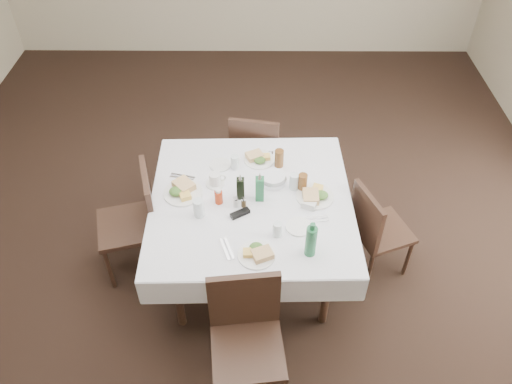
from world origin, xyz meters
TOP-DOWN VIEW (x-y plane):
  - ground_plane at (0.00, 0.00)m, footprint 7.00×7.00m
  - room_shell at (0.00, 0.00)m, footprint 6.04×7.04m
  - dining_table at (0.14, -0.17)m, footprint 1.48×1.48m
  - chair_north at (0.17, 0.71)m, footprint 0.49×0.49m
  - chair_south at (0.12, -1.09)m, footprint 0.49×0.49m
  - chair_east at (1.06, -0.18)m, footprint 0.51×0.51m
  - chair_west at (-0.72, -0.13)m, footprint 0.54×0.54m
  - meal_north at (0.19, 0.26)m, footprint 0.24×0.24m
  - meal_south at (0.18, -0.69)m, footprint 0.24×0.24m
  - meal_east at (0.59, -0.16)m, footprint 0.27×0.27m
  - meal_west at (-0.36, -0.11)m, footprint 0.29×0.29m
  - side_plate_a at (-0.11, 0.20)m, footprint 0.17×0.17m
  - side_plate_b at (0.46, -0.45)m, footprint 0.18×0.18m
  - water_n at (0.01, 0.17)m, footprint 0.06×0.06m
  - water_s at (0.32, -0.52)m, footprint 0.06×0.06m
  - water_e at (0.45, -0.06)m, footprint 0.07×0.07m
  - water_w at (-0.22, -0.33)m, footprint 0.07×0.07m
  - iced_tea_a at (0.35, 0.20)m, footprint 0.07×0.07m
  - iced_tea_b at (0.51, -0.07)m, footprint 0.07×0.07m
  - bread_basket at (0.30, 0.01)m, footprint 0.20×0.20m
  - oil_cruet_dark at (0.06, -0.16)m, footprint 0.05×0.05m
  - oil_cruet_green at (0.20, -0.17)m, footprint 0.06×0.06m
  - ketchup_bottle at (-0.09, -0.21)m, footprint 0.06×0.06m
  - salt_shaker at (0.03, -0.25)m, footprint 0.04×0.04m
  - pepper_shaker at (0.09, -0.25)m, footprint 0.03×0.03m
  - coffee_mug at (-0.13, -0.02)m, footprint 0.15×0.14m
  - sunglasses at (0.06, -0.33)m, footprint 0.14×0.11m
  - green_bottle at (0.52, -0.67)m, footprint 0.07×0.07m
  - sugar_caddy at (0.54, -0.26)m, footprint 0.11×0.09m
  - cutlery_n at (0.28, 0.29)m, footprint 0.05×0.16m
  - cutlery_s at (-0.01, -0.64)m, footprint 0.11×0.20m
  - cutlery_e at (0.57, -0.38)m, footprint 0.21×0.08m
  - cutlery_w at (-0.38, 0.06)m, footprint 0.19×0.09m

SIDE VIEW (x-z plane):
  - ground_plane at x=0.00m, z-range 0.00..0.00m
  - chair_east at x=1.06m, z-range 0.06..0.89m
  - chair_north at x=0.17m, z-range 0.06..0.95m
  - chair_south at x=0.12m, z-range 0.07..1.00m
  - chair_west at x=-0.72m, z-range 0.07..1.00m
  - dining_table at x=0.14m, z-range 0.31..1.07m
  - cutlery_n at x=0.28m, z-range 0.76..0.77m
  - cutlery_w at x=-0.38m, z-range 0.76..0.77m
  - cutlery_s at x=-0.01m, z-range 0.76..0.77m
  - cutlery_e at x=0.57m, z-range 0.76..0.77m
  - side_plate_a at x=-0.11m, z-range 0.76..0.77m
  - side_plate_b at x=0.46m, z-range 0.76..0.78m
  - sunglasses at x=0.06m, z-range 0.76..0.79m
  - meal_north at x=0.19m, z-range 0.76..0.81m
  - meal_south at x=0.18m, z-range 0.76..0.81m
  - meal_east at x=0.59m, z-range 0.76..0.82m
  - meal_west at x=-0.36m, z-range 0.76..0.82m
  - sugar_caddy at x=0.54m, z-range 0.76..0.81m
  - bread_basket at x=0.30m, z-range 0.76..0.83m
  - pepper_shaker at x=0.09m, z-range 0.76..0.84m
  - salt_shaker at x=0.03m, z-range 0.76..0.85m
  - coffee_mug at x=-0.13m, z-range 0.76..0.86m
  - water_s at x=0.32m, z-range 0.76..0.87m
  - water_n at x=0.01m, z-range 0.76..0.88m
  - ketchup_bottle at x=-0.09m, z-range 0.76..0.88m
  - water_e at x=0.45m, z-range 0.76..0.89m
  - iced_tea_b at x=0.51m, z-range 0.76..0.90m
  - water_w at x=-0.22m, z-range 0.76..0.90m
  - iced_tea_a at x=0.35m, z-range 0.76..0.91m
  - oil_cruet_dark at x=0.06m, z-range 0.75..0.97m
  - oil_cruet_green at x=0.20m, z-range 0.74..0.99m
  - green_bottle at x=0.52m, z-range 0.75..1.02m
  - room_shell at x=0.00m, z-range 0.31..3.11m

